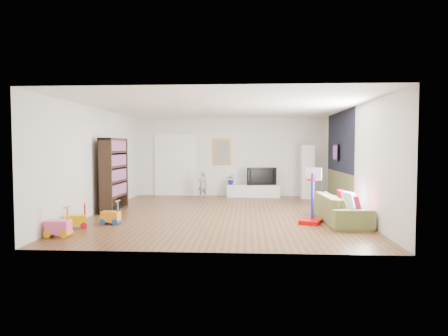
# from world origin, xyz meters

# --- Properties ---
(floor) EXTENTS (6.50, 7.50, 0.00)m
(floor) POSITION_xyz_m (0.00, 0.00, 0.00)
(floor) COLOR brown
(floor) RESTS_ON ground
(ceiling) EXTENTS (6.50, 7.50, 0.00)m
(ceiling) POSITION_xyz_m (0.00, 0.00, 2.70)
(ceiling) COLOR white
(ceiling) RESTS_ON ground
(wall_back) EXTENTS (6.50, 0.00, 2.70)m
(wall_back) POSITION_xyz_m (0.00, 3.75, 1.35)
(wall_back) COLOR silver
(wall_back) RESTS_ON ground
(wall_front) EXTENTS (6.50, 0.00, 2.70)m
(wall_front) POSITION_xyz_m (0.00, -3.75, 1.35)
(wall_front) COLOR silver
(wall_front) RESTS_ON ground
(wall_left) EXTENTS (0.00, 7.50, 2.70)m
(wall_left) POSITION_xyz_m (-3.25, 0.00, 1.35)
(wall_left) COLOR white
(wall_left) RESTS_ON ground
(wall_right) EXTENTS (0.00, 7.50, 2.70)m
(wall_right) POSITION_xyz_m (3.25, 0.00, 1.35)
(wall_right) COLOR white
(wall_right) RESTS_ON ground
(navy_accent) EXTENTS (0.01, 3.20, 1.70)m
(navy_accent) POSITION_xyz_m (3.23, 1.40, 1.85)
(navy_accent) COLOR black
(navy_accent) RESTS_ON wall_right
(olive_wainscot) EXTENTS (0.01, 3.20, 1.00)m
(olive_wainscot) POSITION_xyz_m (3.23, 1.40, 0.50)
(olive_wainscot) COLOR brown
(olive_wainscot) RESTS_ON wall_right
(doorway) EXTENTS (1.45, 0.06, 2.10)m
(doorway) POSITION_xyz_m (-1.90, 3.71, 1.05)
(doorway) COLOR white
(doorway) RESTS_ON ground
(painting_back) EXTENTS (0.62, 0.06, 0.92)m
(painting_back) POSITION_xyz_m (-0.25, 3.71, 1.55)
(painting_back) COLOR gold
(painting_back) RESTS_ON wall_back
(artwork_right) EXTENTS (0.04, 0.56, 0.46)m
(artwork_right) POSITION_xyz_m (3.17, 1.60, 1.55)
(artwork_right) COLOR #7F3F8C
(artwork_right) RESTS_ON wall_right
(media_console) EXTENTS (1.80, 0.54, 0.42)m
(media_console) POSITION_xyz_m (0.83, 3.43, 0.21)
(media_console) COLOR silver
(media_console) RESTS_ON ground
(tall_cabinet) EXTENTS (0.43, 0.43, 1.76)m
(tall_cabinet) POSITION_xyz_m (2.60, 3.20, 0.88)
(tall_cabinet) COLOR white
(tall_cabinet) RESTS_ON ground
(bookshelf) EXTENTS (0.36, 1.33, 1.94)m
(bookshelf) POSITION_xyz_m (-2.92, 0.26, 0.97)
(bookshelf) COLOR black
(bookshelf) RESTS_ON ground
(sofa) EXTENTS (0.93, 2.16, 0.62)m
(sofa) POSITION_xyz_m (2.73, -0.98, 0.31)
(sofa) COLOR olive
(sofa) RESTS_ON ground
(basketball_hoop) EXTENTS (0.60, 0.65, 1.25)m
(basketball_hoop) POSITION_xyz_m (2.03, -1.20, 0.62)
(basketball_hoop) COLOR #BF0301
(basketball_hoop) RESTS_ON ground
(ride_on_yellow) EXTENTS (0.46, 0.38, 0.53)m
(ride_on_yellow) POSITION_xyz_m (-2.97, -2.00, 0.27)
(ride_on_yellow) COLOR #E6A700
(ride_on_yellow) RESTS_ON ground
(ride_on_orange) EXTENTS (0.42, 0.28, 0.53)m
(ride_on_orange) POSITION_xyz_m (-2.41, -1.51, 0.26)
(ride_on_orange) COLOR orange
(ride_on_orange) RESTS_ON ground
(ride_on_pink) EXTENTS (0.44, 0.27, 0.59)m
(ride_on_pink) POSITION_xyz_m (-2.98, -2.78, 0.29)
(ride_on_pink) COLOR #FD5493
(ride_on_pink) RESTS_ON ground
(child) EXTENTS (0.39, 0.35, 0.89)m
(child) POSITION_xyz_m (-0.87, 3.09, 0.45)
(child) COLOR gray
(child) RESTS_ON ground
(tv) EXTENTS (1.03, 0.40, 0.59)m
(tv) POSITION_xyz_m (1.08, 3.44, 0.71)
(tv) COLOR black
(tv) RESTS_ON media_console
(vase_plant) EXTENTS (0.34, 0.30, 0.36)m
(vase_plant) POSITION_xyz_m (0.07, 3.42, 0.60)
(vase_plant) COLOR navy
(vase_plant) RESTS_ON media_console
(pillow_left) EXTENTS (0.19, 0.41, 0.40)m
(pillow_left) POSITION_xyz_m (2.94, -1.63, 0.49)
(pillow_left) COLOR #B71947
(pillow_left) RESTS_ON sofa
(pillow_center) EXTENTS (0.21, 0.41, 0.39)m
(pillow_center) POSITION_xyz_m (2.95, -0.95, 0.49)
(pillow_center) COLOR silver
(pillow_center) RESTS_ON sofa
(pillow_right) EXTENTS (0.12, 0.36, 0.35)m
(pillow_right) POSITION_xyz_m (2.91, -0.37, 0.49)
(pillow_right) COLOR #BE0C31
(pillow_right) RESTS_ON sofa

